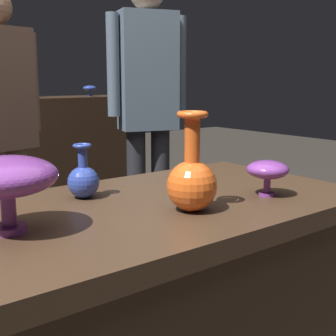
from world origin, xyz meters
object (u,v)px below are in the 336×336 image
at_px(shelf_vase_far_right, 90,88).
at_px(visitor_near_right, 148,101).
at_px(vase_centerpiece, 192,180).
at_px(visitor_center_back, 1,121).
at_px(vase_right_accent, 6,178).
at_px(shelf_vase_right, 17,78).
at_px(vase_left_accent, 83,180).
at_px(vase_tall_behind, 268,170).

xyz_separation_m(shelf_vase_far_right, visitor_near_right, (-0.15, -0.96, -0.05)).
distance_m(vase_centerpiece, shelf_vase_far_right, 2.52).
distance_m(visitor_near_right, visitor_center_back, 0.81).
relative_size(shelf_vase_far_right, visitor_near_right, 0.06).
xyz_separation_m(vase_right_accent, shelf_vase_right, (0.88, 2.28, 0.21)).
relative_size(vase_centerpiece, visitor_near_right, 0.14).
bearing_deg(visitor_center_back, vase_right_accent, 56.50).
xyz_separation_m(visitor_near_right, visitor_center_back, (-0.78, 0.19, -0.09)).
relative_size(vase_centerpiece, shelf_vase_right, 0.88).
distance_m(vase_left_accent, shelf_vase_right, 2.22).
xyz_separation_m(vase_centerpiece, shelf_vase_far_right, (0.99, 2.31, 0.17)).
bearing_deg(visitor_center_back, visitor_near_right, 150.95).
xyz_separation_m(vase_tall_behind, shelf_vase_far_right, (0.73, 2.33, 0.18)).
distance_m(vase_right_accent, shelf_vase_right, 2.45).
xyz_separation_m(vase_left_accent, visitor_center_back, (0.21, 1.26, 0.06)).
bearing_deg(vase_centerpiece, shelf_vase_right, 78.91).
relative_size(vase_tall_behind, shelf_vase_far_right, 1.15).
bearing_deg(visitor_near_right, shelf_vase_right, -53.51).
bearing_deg(vase_right_accent, vase_centerpiece, -15.17).
height_order(shelf_vase_right, visitor_near_right, visitor_near_right).
bearing_deg(vase_left_accent, shelf_vase_right, 73.75).
relative_size(vase_tall_behind, visitor_center_back, 0.07).
relative_size(shelf_vase_far_right, visitor_center_back, 0.06).
height_order(vase_centerpiece, vase_left_accent, vase_centerpiece).
bearing_deg(shelf_vase_far_right, visitor_near_right, -98.97).
height_order(vase_right_accent, shelf_vase_far_right, shelf_vase_far_right).
bearing_deg(vase_tall_behind, vase_centerpiece, 176.25).
distance_m(vase_tall_behind, visitor_center_back, 1.57).
height_order(vase_centerpiece, visitor_center_back, visitor_center_back).
xyz_separation_m(vase_tall_behind, vase_left_accent, (-0.41, 0.29, -0.02)).
relative_size(vase_left_accent, shelf_vase_far_right, 1.47).
bearing_deg(shelf_vase_right, visitor_center_back, -115.75).
height_order(shelf_vase_far_right, shelf_vase_right, shelf_vase_right).
xyz_separation_m(shelf_vase_right, visitor_near_right, (0.37, -1.04, -0.13)).
bearing_deg(visitor_center_back, vase_left_accent, 65.30).
distance_m(vase_left_accent, visitor_center_back, 1.28).
bearing_deg(vase_tall_behind, shelf_vase_far_right, 72.63).
relative_size(vase_left_accent, shelf_vase_right, 0.54).
height_order(vase_tall_behind, vase_left_accent, vase_left_accent).
bearing_deg(visitor_near_right, vase_centerpiece, 75.25).
bearing_deg(shelf_vase_far_right, vase_centerpiece, -113.13).
distance_m(vase_tall_behind, vase_left_accent, 0.50).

